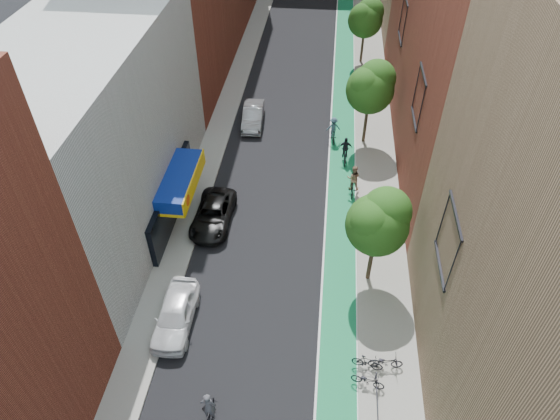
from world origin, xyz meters
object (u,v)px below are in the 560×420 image
(cyclist_lane_near, at_px, (353,182))
(cyclist_lane_mid, at_px, (345,153))
(parked_car_white, at_px, (175,314))
(cyclist_lead, at_px, (209,413))
(cyclist_lane_far, at_px, (333,131))
(parked_car_silver, at_px, (253,116))
(parked_car_black, at_px, (213,214))

(cyclist_lane_near, xyz_separation_m, cyclist_lane_mid, (-0.54, 3.64, -0.19))
(parked_car_white, xyz_separation_m, cyclist_lane_near, (9.30, 11.86, 0.16))
(parked_car_white, height_order, cyclist_lead, cyclist_lead)
(parked_car_white, relative_size, cyclist_lane_near, 2.07)
(parked_car_white, relative_size, cyclist_lane_far, 2.29)
(cyclist_lead, height_order, cyclist_lane_far, cyclist_lead)
(cyclist_lane_mid, bearing_deg, parked_car_white, 59.27)
(cyclist_lane_near, xyz_separation_m, cyclist_lane_far, (-1.50, 6.33, -0.06))
(cyclist_lane_mid, distance_m, cyclist_lane_far, 2.85)
(parked_car_silver, height_order, cyclist_lane_mid, cyclist_lane_mid)
(parked_car_black, height_order, cyclist_lead, cyclist_lead)
(parked_car_silver, height_order, cyclist_lane_far, cyclist_lane_far)
(cyclist_lane_near, relative_size, cyclist_lane_mid, 1.10)
(cyclist_lead, bearing_deg, cyclist_lane_far, -104.07)
(parked_car_silver, relative_size, cyclist_lane_far, 2.25)
(cyclist_lead, xyz_separation_m, cyclist_lane_near, (6.43, 16.91, 0.21))
(cyclist_lane_near, bearing_deg, parked_car_silver, -44.57)
(cyclist_lead, relative_size, cyclist_lane_far, 1.09)
(parked_car_black, height_order, cyclist_lane_near, cyclist_lane_near)
(cyclist_lane_mid, bearing_deg, cyclist_lane_near, 97.16)
(parked_car_white, height_order, cyclist_lane_near, cyclist_lane_near)
(parked_car_silver, distance_m, cyclist_lane_mid, 8.75)
(cyclist_lane_near, height_order, cyclist_lane_mid, cyclist_lane_near)
(parked_car_silver, height_order, cyclist_lead, cyclist_lead)
(parked_car_white, bearing_deg, parked_car_silver, 85.72)
(cyclist_lead, bearing_deg, parked_car_black, -81.16)
(parked_car_silver, xyz_separation_m, cyclist_lane_near, (8.09, -8.06, 0.20))
(parked_car_silver, bearing_deg, cyclist_lead, -89.68)
(parked_car_white, distance_m, cyclist_lane_near, 15.07)
(cyclist_lead, bearing_deg, parked_car_silver, -88.28)
(parked_car_black, distance_m, cyclist_lane_near, 9.77)
(cyclist_lane_mid, xyz_separation_m, cyclist_lane_far, (-0.96, 2.68, 0.13))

